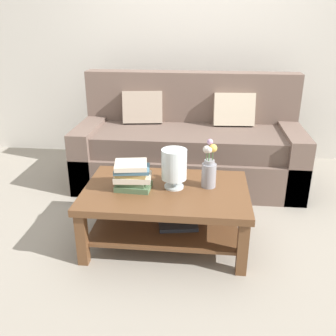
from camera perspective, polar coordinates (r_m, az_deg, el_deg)
ground_plane at (r=3.18m, az=2.16°, el=-7.74°), size 10.00×10.00×0.00m
back_wall at (r=4.40m, az=3.95°, el=19.20°), size 6.40×0.12×2.70m
couch at (r=3.77m, az=3.21°, el=3.32°), size 2.17×0.90×1.06m
coffee_table at (r=2.73m, az=-0.28°, el=-5.42°), size 1.18×0.77×0.44m
book_stack_main at (r=2.66m, az=-5.46°, el=-1.19°), size 0.27×0.24×0.20m
glass_hurricane_vase at (r=2.63m, az=0.93°, el=0.38°), size 0.18×0.18×0.29m
flower_pitcher at (r=2.68m, az=6.29°, el=-0.17°), size 0.11×0.11×0.35m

